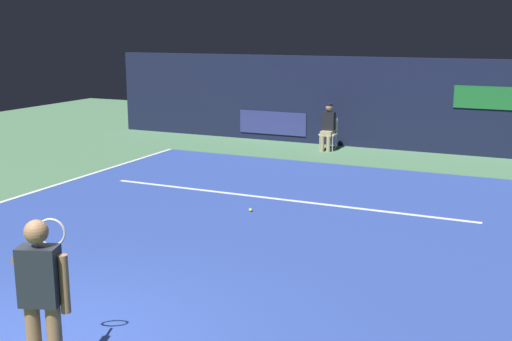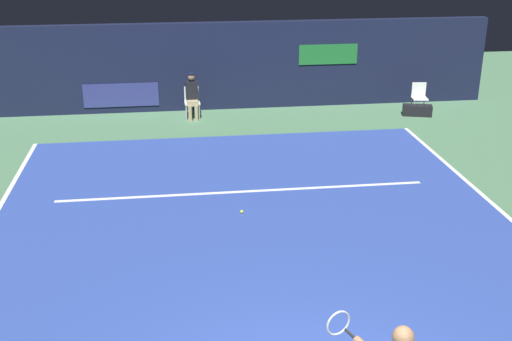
# 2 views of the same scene
# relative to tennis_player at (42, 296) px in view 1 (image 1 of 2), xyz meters

# --- Properties ---
(ground_plane) EXTENTS (31.96, 31.96, 0.00)m
(ground_plane) POSITION_rel_tennis_player_xyz_m (-0.71, 5.39, -0.99)
(ground_plane) COLOR #4C7A56
(court_surface) EXTENTS (10.02, 11.68, 0.01)m
(court_surface) POSITION_rel_tennis_player_xyz_m (-0.71, 5.39, -0.98)
(court_surface) COLOR #2D479E
(court_surface) RESTS_ON ground
(line_sideline_right) EXTENTS (0.10, 11.68, 0.01)m
(line_sideline_right) POSITION_rel_tennis_player_xyz_m (-5.67, 5.39, -0.97)
(line_sideline_right) COLOR white
(line_sideline_right) RESTS_ON court_surface
(line_service) EXTENTS (7.81, 0.10, 0.01)m
(line_service) POSITION_rel_tennis_player_xyz_m (-0.71, 7.43, -0.97)
(line_service) COLOR white
(line_service) RESTS_ON court_surface
(back_wall) EXTENTS (16.62, 0.33, 2.60)m
(back_wall) POSITION_rel_tennis_player_xyz_m (-0.71, 14.00, 0.31)
(back_wall) COLOR #141933
(back_wall) RESTS_ON ground
(tennis_player) EXTENTS (0.85, 0.91, 1.73)m
(tennis_player) POSITION_rel_tennis_player_xyz_m (0.00, 0.00, 0.00)
(tennis_player) COLOR #8C6647
(tennis_player) RESTS_ON ground
(line_judge_on_chair) EXTENTS (0.45, 0.54, 1.32)m
(line_judge_on_chair) POSITION_rel_tennis_player_xyz_m (-1.56, 13.01, -0.30)
(line_judge_on_chair) COLOR white
(line_judge_on_chair) RESTS_ON ground
(tennis_ball) EXTENTS (0.07, 0.07, 0.07)m
(tennis_ball) POSITION_rel_tennis_player_xyz_m (-0.87, 6.37, -0.94)
(tennis_ball) COLOR #CCE033
(tennis_ball) RESTS_ON court_surface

